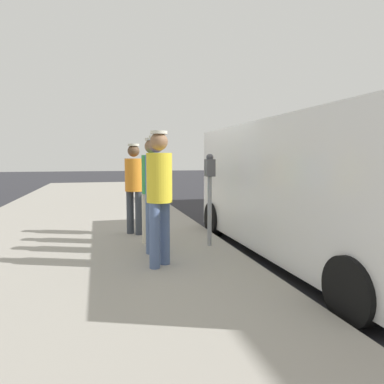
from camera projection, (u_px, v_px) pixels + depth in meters
The scene contains 8 objects.
ground_plane at pixel (268, 242), 6.73m from camera, with size 80.00×80.00×0.00m, color #2D2D33.
sidewalk_slab at pixel (77, 250), 5.85m from camera, with size 5.00×32.00×0.15m, color #9E998E.
parking_meter_near at pixel (210, 184), 5.74m from camera, with size 0.14×0.18×1.52m.
pedestrian_in_yellow at pixel (159, 189), 4.62m from camera, with size 0.34×0.34×1.80m.
pedestrian_in_green at pixel (152, 183), 5.90m from camera, with size 0.34×0.34×1.78m.
pedestrian_in_orange at pixel (134, 183), 6.63m from camera, with size 0.34×0.34×1.72m.
pedestrian_in_blue at pixel (157, 186), 5.29m from camera, with size 0.35×0.34×1.78m.
parked_van at pixel (315, 187), 5.45m from camera, with size 2.19×5.23×2.15m.
Camera 1 is at (3.06, 6.04, 1.59)m, focal length 32.80 mm.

